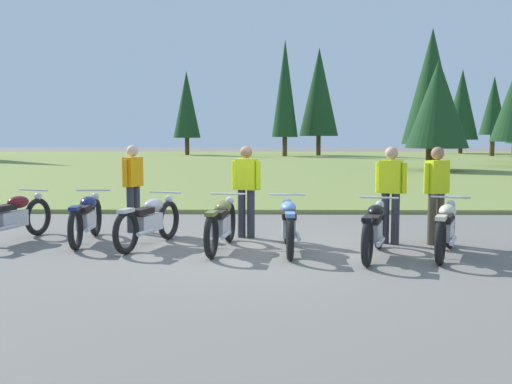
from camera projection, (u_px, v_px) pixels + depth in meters
ground_plane at (255, 251)px, 9.77m from camera, size 140.00×140.00×0.00m
grass_moorland at (263, 164)px, 36.08m from camera, size 80.00×44.00×0.10m
forest_treeline at (347, 94)px, 40.67m from camera, size 45.93×27.59×9.20m
motorcycle_maroon at (12, 217)px, 10.55m from camera, size 0.84×2.04×0.88m
motorcycle_navy at (86, 217)px, 10.49m from camera, size 0.62×2.10×0.88m
motorcycle_silver at (149, 220)px, 10.13m from camera, size 0.88×2.02×0.88m
motorcycle_olive at (221, 223)px, 9.83m from camera, size 0.62×2.09×0.88m
motorcycle_sky_blue at (289, 224)px, 9.71m from camera, size 0.62×2.10×0.88m
motorcycle_black at (374, 229)px, 9.25m from camera, size 0.84×2.03×0.88m
motorcycle_cream at (446, 228)px, 9.33m from camera, size 0.97×1.98×0.88m
rider_near_row_end at (246, 186)px, 10.92m from camera, size 0.52×0.33×1.67m
rider_checking_bike at (437, 189)px, 10.26m from camera, size 0.50×0.36×1.67m
rider_in_hivis_vest at (133, 183)px, 11.58m from camera, size 0.36×0.50×1.67m
rider_with_back_turned at (391, 189)px, 10.31m from camera, size 0.49×0.37×1.67m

